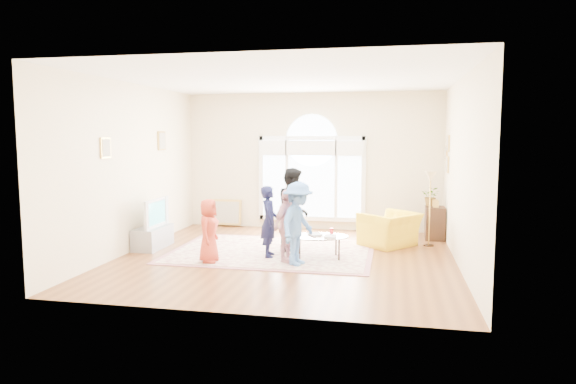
% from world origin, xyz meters
% --- Properties ---
extents(ground, '(6.00, 6.00, 0.00)m').
position_xyz_m(ground, '(0.00, 0.00, 0.00)').
color(ground, '#5B3319').
rests_on(ground, ground).
extents(room_shell, '(6.00, 6.00, 6.00)m').
position_xyz_m(room_shell, '(0.01, 2.83, 1.57)').
color(room_shell, beige).
rests_on(room_shell, ground).
extents(area_rug, '(3.60, 2.60, 0.02)m').
position_xyz_m(area_rug, '(-0.35, 0.42, 0.01)').
color(area_rug, beige).
rests_on(area_rug, ground).
extents(rug_border, '(3.80, 2.80, 0.01)m').
position_xyz_m(rug_border, '(-0.35, 0.42, 0.01)').
color(rug_border, '#995F64').
rests_on(rug_border, ground).
extents(tv_console, '(0.45, 1.00, 0.42)m').
position_xyz_m(tv_console, '(-2.75, 0.30, 0.21)').
color(tv_console, gray).
rests_on(tv_console, ground).
extents(television, '(0.16, 0.97, 0.56)m').
position_xyz_m(television, '(-2.74, 0.30, 0.70)').
color(television, black).
rests_on(television, tv_console).
extents(coffee_table, '(1.23, 0.94, 0.54)m').
position_xyz_m(coffee_table, '(0.59, 0.04, 0.40)').
color(coffee_table, silver).
rests_on(coffee_table, ground).
extents(armchair, '(1.36, 1.38, 0.67)m').
position_xyz_m(armchair, '(1.84, 1.40, 0.34)').
color(armchair, yellow).
rests_on(armchair, ground).
extents(side_cabinet, '(0.40, 0.50, 0.70)m').
position_xyz_m(side_cabinet, '(2.78, 2.28, 0.35)').
color(side_cabinet, black).
rests_on(side_cabinet, ground).
extents(floor_lamp, '(0.27, 0.27, 1.51)m').
position_xyz_m(floor_lamp, '(2.62, 1.58, 1.28)').
color(floor_lamp, black).
rests_on(floor_lamp, ground).
extents(plant_pedestal, '(0.20, 0.20, 0.70)m').
position_xyz_m(plant_pedestal, '(2.70, 2.48, 0.35)').
color(plant_pedestal, white).
rests_on(plant_pedestal, ground).
extents(potted_plant, '(0.43, 0.40, 0.41)m').
position_xyz_m(potted_plant, '(2.70, 2.48, 0.90)').
color(potted_plant, '#33722D').
rests_on(potted_plant, plant_pedestal).
extents(leaning_picture, '(0.80, 0.14, 0.62)m').
position_xyz_m(leaning_picture, '(-2.11, 2.90, 0.00)').
color(leaning_picture, tan).
rests_on(leaning_picture, ground).
extents(child_red, '(0.38, 0.56, 1.11)m').
position_xyz_m(child_red, '(-1.23, -0.63, 0.57)').
color(child_red, '#B83A26').
rests_on(child_red, area_rug).
extents(child_navy, '(0.40, 0.52, 1.29)m').
position_xyz_m(child_navy, '(-0.31, -0.01, 0.66)').
color(child_navy, '#121434').
rests_on(child_navy, area_rug).
extents(child_black, '(0.60, 0.77, 1.58)m').
position_xyz_m(child_black, '(0.03, 0.62, 0.81)').
color(child_black, black).
rests_on(child_black, area_rug).
extents(child_pink, '(0.53, 0.80, 1.27)m').
position_xyz_m(child_pink, '(0.08, -0.32, 0.65)').
color(child_pink, '#E4A4B3').
rests_on(child_pink, area_rug).
extents(child_blue, '(0.76, 1.03, 1.42)m').
position_xyz_m(child_blue, '(0.32, -0.51, 0.73)').
color(child_blue, '#4979C6').
rests_on(child_blue, area_rug).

